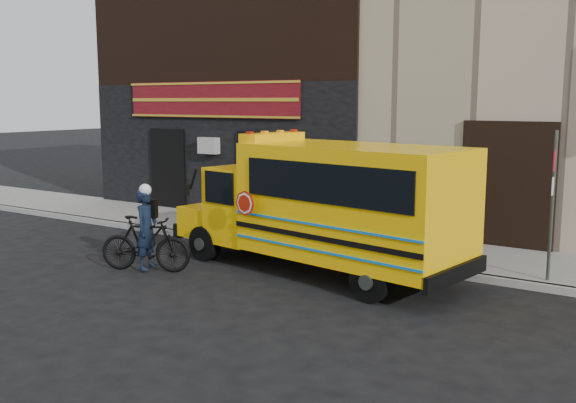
% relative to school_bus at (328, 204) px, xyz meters
% --- Properties ---
extents(ground, '(120.00, 120.00, 0.00)m').
position_rel_school_bus_xyz_m(ground, '(-1.38, -1.41, -1.51)').
color(ground, black).
rests_on(ground, ground).
extents(curb, '(40.00, 0.20, 0.15)m').
position_rel_school_bus_xyz_m(curb, '(-1.38, 1.19, -1.43)').
color(curb, gray).
rests_on(curb, ground).
extents(sidewalk, '(40.00, 3.00, 0.15)m').
position_rel_school_bus_xyz_m(sidewalk, '(-1.38, 2.69, -1.43)').
color(sidewalk, slate).
rests_on(sidewalk, ground).
extents(building, '(20.00, 10.70, 12.00)m').
position_rel_school_bus_xyz_m(building, '(-1.42, 9.04, 4.62)').
color(building, tan).
rests_on(building, sidewalk).
extents(school_bus, '(7.16, 3.23, 2.92)m').
position_rel_school_bus_xyz_m(school_bus, '(0.00, 0.00, 0.00)').
color(school_bus, black).
rests_on(school_bus, ground).
extents(sign_pole, '(0.07, 0.27, 3.07)m').
position_rel_school_bus_xyz_m(sign_pole, '(4.11, 1.47, 0.19)').
color(sign_pole, '#414945').
rests_on(sign_pole, ground).
extents(bicycle, '(2.07, 1.27, 1.20)m').
position_rel_school_bus_xyz_m(bicycle, '(-3.40, -1.88, -0.91)').
color(bicycle, black).
rests_on(bicycle, ground).
extents(cyclist, '(0.55, 0.71, 1.73)m').
position_rel_school_bus_xyz_m(cyclist, '(-3.39, -1.84, -0.65)').
color(cyclist, black).
rests_on(cyclist, ground).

